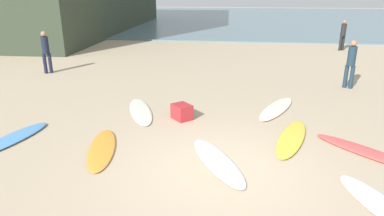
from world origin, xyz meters
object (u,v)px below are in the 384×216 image
Objects in this scene: beachgoer_near at (46,50)px; surfboard_3 at (140,111)px; beachgoer_far at (343,34)px; beach_cooler at (182,112)px; surfboard_4 at (12,139)px; surfboard_6 at (292,138)px; surfboard_1 at (368,152)px; surfboard_7 at (276,108)px; beachgoer_mid at (351,62)px; surfboard_5 at (102,149)px; surfboard_0 at (217,161)px; surfboard_2 at (380,205)px.

surfboard_3 is at bearing -67.98° from beachgoer_near.
beachgoer_far reaches higher than beach_cooler.
surfboard_6 is (6.45, 0.91, -0.00)m from surfboard_4.
beachgoer_far is (2.95, 13.44, 0.89)m from surfboard_1.
surfboard_3 is at bearing 21.97° from beachgoer_far.
beach_cooler is at bearing 39.58° from surfboard_4.
surfboard_7 is 3.94m from beachgoer_mid.
beach_cooler is (1.44, 2.11, 0.17)m from surfboard_5.
surfboard_1 is at bearing 45.92° from beachgoer_far.
surfboard_1 is at bearing -19.78° from beach_cooler.
beachgoer_near is (-7.44, 6.88, 0.93)m from surfboard_0.
surfboard_7 is 9.62m from beachgoer_near.
beach_cooler is (6.34, -4.53, -0.76)m from beachgoer_near.
surfboard_1 is 4.67× the size of beach_cooler.
surfboard_5 is at bearing 7.06° from surfboard_4.
beachgoer_mid is at bearing -151.59° from surfboard_0.
surfboard_1 is at bearing 56.04° from surfboard_2.
surfboard_5 is (-0.17, -2.49, 0.00)m from surfboard_3.
surfboard_2 is at bearing 150.53° from surfboard_5.
beach_cooler is (-3.82, 3.49, 0.17)m from surfboard_2.
surfboard_4 is 6.52m from surfboard_6.
surfboard_0 is 1.34× the size of beachgoer_far.
beach_cooler is (-4.26, 1.53, 0.16)m from surfboard_1.
surfboard_1 is at bearing 177.09° from surfboard_6.
beachgoer_near is (-8.94, 3.43, 0.92)m from surfboard_7.
surfboard_7 is (1.50, 3.45, 0.01)m from surfboard_0.
surfboard_6 is 10.68m from beachgoer_near.
surfboard_1 is 12.25m from beachgoer_near.
surfboard_2 is (-0.44, -1.95, -0.01)m from surfboard_1.
surfboard_5 is 8.30m from beachgoer_near.
surfboard_1 reaches higher than surfboard_7.
surfboard_3 is 1.41× the size of beachgoer_far.
surfboard_7 is (3.87, 0.72, 0.01)m from surfboard_3.
surfboard_4 reaches higher than surfboard_1.
surfboard_1 is 1.60m from surfboard_6.
surfboard_1 is 5.73m from surfboard_5.
surfboard_1 is 1.01× the size of surfboard_3.
surfboard_6 is at bearing 39.23° from beachgoer_far.
surfboard_3 is 2.49m from surfboard_5.
surfboard_7 is at bearing 168.38° from surfboard_3.
surfboard_2 is (2.71, -1.14, 0.00)m from surfboard_0.
surfboard_4 is at bearing -96.35° from beachgoer_near.
beachgoer_mid is (6.59, 3.43, 0.91)m from surfboard_3.
surfboard_3 is 1.11× the size of surfboard_5.
surfboard_4 is 6.98m from surfboard_7.
beachgoer_far is at bearing -0.15° from beachgoer_near.
beachgoer_near is (-10.60, 6.07, 0.92)m from surfboard_1.
beachgoer_near is 1.02× the size of beachgoer_far.
beachgoer_far is (1.89, 8.09, -0.00)m from beachgoer_mid.
beachgoer_near reaches higher than surfboard_2.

